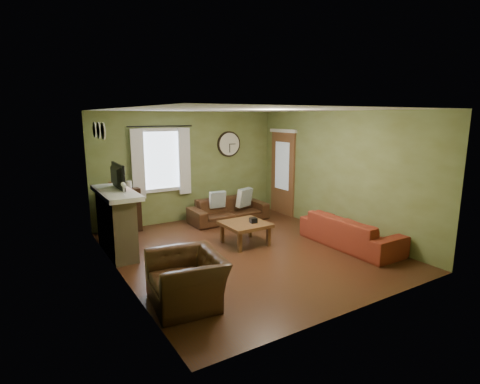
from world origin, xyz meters
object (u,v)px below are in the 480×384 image
bookshelf (121,211)px  sofa_brown (229,210)px  sofa_red (350,231)px  armchair (187,280)px  coffee_table (245,233)px

bookshelf → sofa_brown: size_ratio=0.50×
bookshelf → sofa_red: 4.81m
sofa_brown → armchair: size_ratio=1.83×
coffee_table → sofa_red: bearing=-34.7°
armchair → coffee_table: bearing=136.0°
bookshelf → coffee_table: (1.87, -2.08, -0.26)m
sofa_red → coffee_table: (-1.68, 1.16, -0.08)m
bookshelf → sofa_brown: bookshelf is taller
armchair → coffee_table: 2.52m
bookshelf → sofa_brown: 2.47m
bookshelf → armchair: 3.69m
sofa_red → armchair: (-3.62, -0.44, 0.04)m
sofa_brown → sofa_red: size_ratio=0.93×
sofa_red → armchair: size_ratio=1.96×
sofa_brown → sofa_red: (1.12, -2.78, 0.02)m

